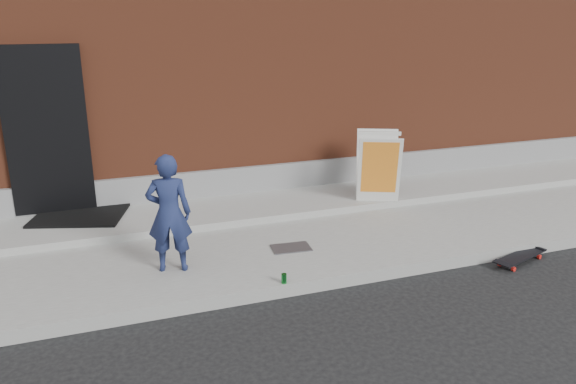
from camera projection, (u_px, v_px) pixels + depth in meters
name	position (u px, v px, depth m)	size (l,w,h in m)	color
ground	(309.00, 294.00, 6.08)	(80.00, 80.00, 0.00)	black
sidewalk	(267.00, 237.00, 7.40)	(20.00, 3.00, 0.15)	gray
apron	(248.00, 207.00, 8.17)	(20.00, 1.20, 0.10)	gray
building	(185.00, 33.00, 11.59)	(20.00, 8.10, 5.00)	brown
child	(169.00, 213.00, 6.12)	(0.49, 0.32, 1.34)	#1A234A
skateboard	(520.00, 257.00, 6.82)	(0.85, 0.45, 0.09)	red
pizza_sign	(378.00, 166.00, 8.22)	(0.85, 0.91, 1.02)	silver
soda_can	(284.00, 278.00, 5.98)	(0.06, 0.06, 0.11)	#197D2C
doormat	(80.00, 215.00, 7.69)	(1.17, 0.95, 0.03)	black
utility_plate	(291.00, 248.00, 6.88)	(0.47, 0.30, 0.01)	#515156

